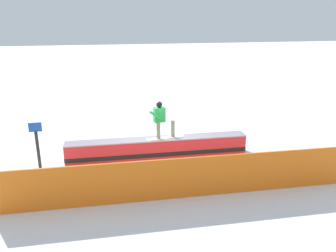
# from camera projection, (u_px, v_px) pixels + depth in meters

# --- Properties ---
(ground_plane) EXTENTS (120.00, 120.00, 0.00)m
(ground_plane) POSITION_uv_depth(u_px,v_px,m) (158.00, 156.00, 12.43)
(ground_plane) COLOR white
(grind_box) EXTENTS (6.75, 0.98, 0.73)m
(grind_box) POSITION_uv_depth(u_px,v_px,m) (158.00, 148.00, 12.33)
(grind_box) COLOR red
(grind_box) RESTS_ON ground_plane
(snowboarder) EXTENTS (1.47, 0.50, 1.40)m
(snowboarder) POSITION_uv_depth(u_px,v_px,m) (161.00, 119.00, 11.97)
(snowboarder) COLOR silver
(snowboarder) RESTS_ON grind_box
(safety_fence) EXTENTS (10.17, 0.63, 1.23)m
(safety_fence) POSITION_uv_depth(u_px,v_px,m) (180.00, 178.00, 9.36)
(safety_fence) COLOR orange
(safety_fence) RESTS_ON ground_plane
(trail_marker) EXTENTS (0.40, 0.10, 1.80)m
(trail_marker) POSITION_uv_depth(u_px,v_px,m) (38.00, 147.00, 10.69)
(trail_marker) COLOR #262628
(trail_marker) RESTS_ON ground_plane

